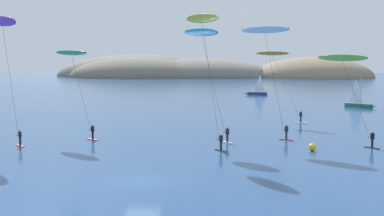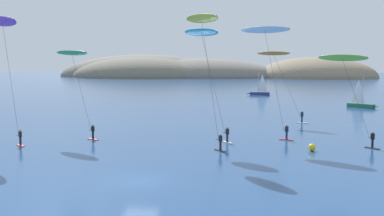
{
  "view_description": "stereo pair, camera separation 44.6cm",
  "coord_description": "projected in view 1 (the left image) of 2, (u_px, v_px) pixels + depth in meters",
  "views": [
    {
      "loc": [
        7.64,
        -32.93,
        8.62
      ],
      "look_at": [
        1.47,
        17.41,
        3.53
      ],
      "focal_mm": 45.0,
      "sensor_mm": 36.0,
      "label": 1
    },
    {
      "loc": [
        8.08,
        -32.88,
        8.62
      ],
      "look_at": [
        1.47,
        17.41,
        3.53
      ],
      "focal_mm": 45.0,
      "sensor_mm": 36.0,
      "label": 2
    }
  ],
  "objects": [
    {
      "name": "kitesurfer_green",
      "position": [
        73.0,
        59.0,
        53.3
      ],
      "size": [
        6.39,
        4.67,
        9.73
      ],
      "color": "red",
      "rests_on": "ground"
    },
    {
      "name": "sailboat_near",
      "position": [
        360.0,
        104.0,
        87.29
      ],
      "size": [
        5.27,
        4.44,
        5.7
      ],
      "color": "#23664C",
      "rests_on": "ground"
    },
    {
      "name": "kitesurfer_orange",
      "position": [
        275.0,
        59.0,
        67.95
      ],
      "size": [
        7.26,
        5.15,
        9.88
      ],
      "color": "silver",
      "rests_on": "ground"
    },
    {
      "name": "headland_island",
      "position": [
        186.0,
        77.0,
        241.76
      ],
      "size": [
        159.94,
        57.88,
        22.69
      ],
      "color": "slate",
      "rests_on": "ground"
    },
    {
      "name": "kitesurfer_lime",
      "position": [
        344.0,
        64.0,
        48.93
      ],
      "size": [
        5.89,
        5.74,
        9.24
      ],
      "color": "#2D2D33",
      "rests_on": "ground"
    },
    {
      "name": "kitesurfer_cyan",
      "position": [
        203.0,
        40.0,
        51.52
      ],
      "size": [
        6.04,
        5.1,
        12.03
      ],
      "color": "silver",
      "rests_on": "ground"
    },
    {
      "name": "marker_buoy",
      "position": [
        312.0,
        147.0,
        45.66
      ],
      "size": [
        0.7,
        0.7,
        0.7
      ],
      "primitive_type": "sphere",
      "color": "yellow",
      "rests_on": "ground"
    },
    {
      "name": "kitesurfer_purple",
      "position": [
        3.0,
        29.0,
        49.02
      ],
      "size": [
        5.82,
        4.89,
        13.07
      ],
      "color": "red",
      "rests_on": "ground"
    },
    {
      "name": "ground_plane",
      "position": [
        142.0,
        181.0,
        34.31
      ],
      "size": [
        600.0,
        600.0,
        0.0
      ],
      "primitive_type": "plane",
      "color": "navy"
    },
    {
      "name": "kitesurfer_yellow",
      "position": [
        203.0,
        28.0,
        47.19
      ],
      "size": [
        5.0,
        5.93,
        13.13
      ],
      "color": "#2D2D33",
      "rests_on": "ground"
    },
    {
      "name": "sailboat_far",
      "position": [
        256.0,
        92.0,
        118.59
      ],
      "size": [
        5.88,
        1.4,
        5.7
      ],
      "color": "navy",
      "rests_on": "ground"
    },
    {
      "name": "kitesurfer_white",
      "position": [
        266.0,
        36.0,
        52.67
      ],
      "size": [
        6.3,
        4.8,
        12.31
      ],
      "color": "red",
      "rests_on": "ground"
    }
  ]
}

